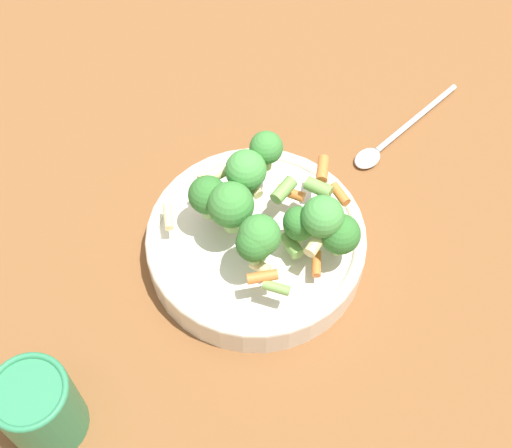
{
  "coord_description": "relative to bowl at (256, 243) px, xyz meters",
  "views": [
    {
      "loc": [
        -0.03,
        -0.4,
        0.67
      ],
      "look_at": [
        0.0,
        0.0,
        0.06
      ],
      "focal_mm": 50.0,
      "sensor_mm": 36.0,
      "label": 1
    }
  ],
  "objects": [
    {
      "name": "cup",
      "position": [
        -0.21,
        -0.17,
        0.02
      ],
      "size": [
        0.07,
        0.07,
        0.09
      ],
      "color": "#2D7F51",
      "rests_on": "ground_plane"
    },
    {
      "name": "spoon",
      "position": [
        0.18,
        0.14,
        -0.02
      ],
      "size": [
        0.16,
        0.13,
        0.01
      ],
      "rotation": [
        0.0,
        0.0,
        10.1
      ],
      "color": "silver",
      "rests_on": "ground_plane"
    },
    {
      "name": "ground_plane",
      "position": [
        0.0,
        0.0,
        -0.02
      ],
      "size": [
        3.0,
        3.0,
        0.0
      ],
      "primitive_type": "plane",
      "color": "brown"
    },
    {
      "name": "pasta_salad",
      "position": [
        0.01,
        -0.0,
        0.07
      ],
      "size": [
        0.2,
        0.17,
        0.08
      ],
      "color": "#8CB766",
      "rests_on": "bowl"
    },
    {
      "name": "bowl",
      "position": [
        0.0,
        0.0,
        0.0
      ],
      "size": [
        0.23,
        0.23,
        0.04
      ],
      "color": "silver",
      "rests_on": "ground_plane"
    }
  ]
}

